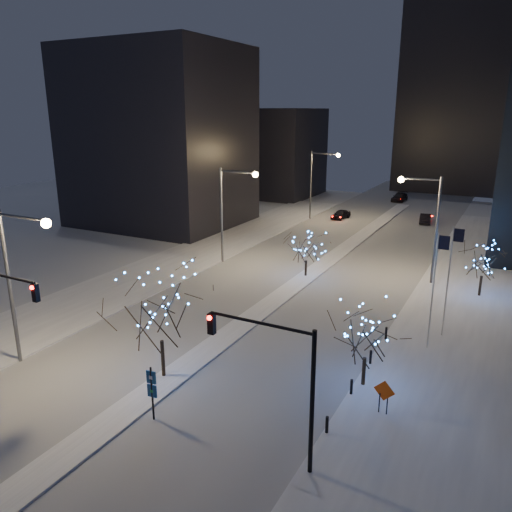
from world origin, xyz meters
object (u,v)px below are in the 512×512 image
Objects in this scene: holiday_tree_plaza_far at (484,261)px; traffic_signal_east at (279,371)px; wayfinding_sign at (152,388)px; street_lamp_w_near at (18,268)px; street_lamp_w_mid at (230,203)px; holiday_tree_median_near at (160,308)px; street_lamp_w_far at (318,176)px; car_near at (341,214)px; holiday_tree_median_far at (306,247)px; car_far at (400,197)px; car_mid at (425,218)px; construction_sign at (384,394)px; street_lamp_east at (427,215)px; holiday_tree_plaza_near at (366,334)px.

traffic_signal_east is at bearing -102.98° from holiday_tree_plaza_far.
holiday_tree_plaza_far is 1.58× the size of wayfinding_sign.
street_lamp_w_mid is at bearing 90.00° from street_lamp_w_near.
holiday_tree_median_near is at bearing -123.57° from holiday_tree_plaza_far.
street_lamp_w_far is 6.89m from car_near.
traffic_signal_east is (17.88, -26.00, -1.74)m from street_lamp_w_mid.
street_lamp_w_near reaches higher than traffic_signal_east.
holiday_tree_median_near is 21.85m from holiday_tree_median_far.
wayfinding_sign is at bearing -59.01° from holiday_tree_median_near.
traffic_signal_east is 27.14m from holiday_tree_median_far.
holiday_tree_median_far is at bearing -71.05° from street_lamp_w_far.
holiday_tree_median_near is (1.00, -69.00, 3.81)m from car_far.
car_mid is 2.18× the size of construction_sign.
street_lamp_east is 11.38m from holiday_tree_median_far.
holiday_tree_median_far is at bearing -68.68° from car_near.
street_lamp_w_far is at bearing 90.00° from street_lamp_w_mid.
car_mid is 1.38× the size of wayfinding_sign.
holiday_tree_plaza_near reaches higher than holiday_tree_plaza_far.
street_lamp_w_near is at bearing -159.31° from holiday_tree_plaza_near.
street_lamp_w_far is at bearing -135.41° from car_near.
traffic_signal_east is 55.31m from car_near.
holiday_tree_median_near is 28.55m from holiday_tree_plaza_far.
street_lamp_w_near is at bearing -93.66° from car_far.
street_lamp_w_far is 23.65m from car_far.
street_lamp_east is 2.47× the size of car_near.
car_near is 47.76m from holiday_tree_plaza_near.
traffic_signal_east is at bearing -64.77° from car_near.
street_lamp_w_mid reaches higher than car_mid.
street_lamp_east reaches higher than holiday_tree_plaza_near.
street_lamp_w_near is 22.37m from construction_sign.
wayfinding_sign is 12.11m from construction_sign.
street_lamp_w_far reaches higher than holiday_tree_median_far.
holiday_tree_median_near is 1.43× the size of holiday_tree_plaza_far.
wayfinding_sign is (-8.78, -8.34, -1.49)m from holiday_tree_plaza_near.
construction_sign is (13.75, -66.74, 0.58)m from car_far.
street_lamp_w_near is at bearing 68.40° from car_mid.
construction_sign is (2.17, -23.04, -5.14)m from street_lamp_east.
holiday_tree_plaza_near is at bearing -77.18° from car_far.
car_far is (-10.44, 72.70, -4.02)m from traffic_signal_east.
street_lamp_w_near is 52.53m from car_near.
street_lamp_w_mid is 5.18× the size of construction_sign.
traffic_signal_east is at bearing -92.26° from street_lamp_east.
holiday_tree_median_near is at bearing 114.87° from wayfinding_sign.
street_lamp_w_near is 9.07m from holiday_tree_median_near.
holiday_tree_median_near reaches higher than car_near.
traffic_signal_east is 2.29× the size of wayfinding_sign.
holiday_tree_median_near reaches higher than car_far.
traffic_signal_east reaches higher than car_far.
car_mid is (11.71, 3.06, 0.00)m from car_near.
street_lamp_east is at bearing 91.16° from holiday_tree_plaza_near.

